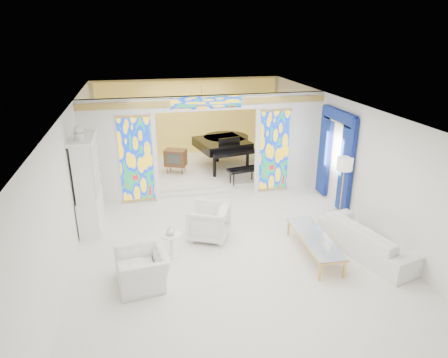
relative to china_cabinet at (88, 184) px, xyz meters
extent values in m
plane|color=white|center=(3.22, -0.60, -1.17)|extent=(12.00, 12.00, 0.00)
cube|color=white|center=(3.22, -0.60, 1.83)|extent=(7.00, 12.00, 0.02)
cube|color=white|center=(3.22, 5.40, 0.33)|extent=(7.00, 0.02, 3.00)
cube|color=white|center=(3.22, -6.60, 0.33)|extent=(7.00, 0.02, 3.00)
cube|color=white|center=(-0.28, -0.60, 0.33)|extent=(0.02, 12.00, 3.00)
cube|color=white|center=(6.72, -0.60, 0.33)|extent=(0.02, 12.00, 3.00)
cube|color=white|center=(0.72, 1.40, 0.33)|extent=(2.00, 0.18, 3.00)
cube|color=white|center=(5.72, 1.40, 0.33)|extent=(2.00, 0.18, 3.00)
cube|color=white|center=(3.22, 1.40, 1.63)|extent=(3.00, 0.18, 0.40)
cube|color=white|center=(1.72, 1.30, 0.13)|extent=(0.12, 0.06, 2.60)
cube|color=white|center=(4.72, 1.30, 0.13)|extent=(0.12, 0.06, 2.60)
cube|color=white|center=(3.22, 1.30, 1.48)|extent=(3.24, 0.06, 0.12)
cube|color=tan|center=(3.22, 1.30, 1.65)|extent=(7.00, 0.05, 0.18)
cube|color=gold|center=(1.19, 1.29, 0.13)|extent=(0.90, 0.04, 2.40)
cube|color=gold|center=(5.25, 1.29, 0.13)|extent=(0.90, 0.04, 2.40)
cube|color=gold|center=(3.22, 1.29, 1.65)|extent=(2.00, 0.04, 0.34)
cube|color=white|center=(3.22, 3.50, -1.08)|extent=(6.80, 3.80, 0.18)
cube|color=#F4CE54|center=(3.22, 5.28, 0.33)|extent=(6.70, 0.10, 2.90)
cylinder|color=gold|center=(3.42, 3.40, 1.38)|extent=(0.48, 0.48, 0.30)
cube|color=navy|center=(6.62, -0.55, 0.18)|extent=(0.12, 0.55, 2.60)
cube|color=navy|center=(6.62, 0.75, 0.18)|extent=(0.12, 0.55, 2.60)
cube|color=navy|center=(6.62, 0.10, 1.38)|extent=(0.14, 1.70, 0.30)
cube|color=#E4D050|center=(6.62, 0.10, 1.21)|extent=(0.12, 1.50, 0.06)
cube|color=white|center=(0.00, 0.00, -0.72)|extent=(0.50, 1.40, 0.90)
cube|color=white|center=(0.00, 0.00, 0.43)|extent=(0.44, 1.30, 1.40)
cube|color=silver|center=(0.23, 0.00, 0.43)|extent=(0.01, 1.20, 1.30)
cube|color=white|center=(0.00, 0.00, 1.17)|extent=(0.56, 1.46, 0.08)
cylinder|color=white|center=(0.00, -0.35, 1.29)|extent=(0.22, 0.22, 0.16)
sphere|color=white|center=(0.00, -0.35, 1.45)|extent=(0.20, 0.20, 0.20)
imported|color=white|center=(1.19, -2.73, -0.82)|extent=(1.09, 1.21, 0.71)
imported|color=silver|center=(2.79, -1.19, -0.75)|extent=(1.20, 1.18, 0.83)
imported|color=white|center=(6.17, -2.64, -0.81)|extent=(1.54, 2.61, 0.72)
cylinder|color=white|center=(1.83, -1.84, -0.64)|extent=(0.51, 0.51, 0.03)
cylinder|color=white|center=(1.83, -1.84, -0.90)|extent=(0.09, 0.09, 0.51)
cylinder|color=white|center=(1.83, -1.84, -1.16)|extent=(0.34, 0.34, 0.03)
imported|color=silver|center=(1.83, -1.84, -0.52)|extent=(0.26, 0.26, 0.20)
cube|color=silver|center=(4.93, -2.45, -0.73)|extent=(0.67, 2.03, 0.04)
cube|color=gold|center=(4.93, -2.45, -0.76)|extent=(0.70, 2.07, 0.03)
cube|color=gold|center=(4.64, -3.40, -0.96)|extent=(0.04, 0.04, 0.41)
cube|color=gold|center=(5.16, -3.41, -0.96)|extent=(0.04, 0.04, 0.41)
cube|color=gold|center=(4.70, -1.48, -0.96)|extent=(0.04, 0.04, 0.41)
cube|color=gold|center=(5.22, -1.50, -0.96)|extent=(0.04, 0.04, 0.41)
cylinder|color=gold|center=(6.42, -0.80, -1.15)|extent=(0.30, 0.30, 0.03)
cylinder|color=gold|center=(6.42, -0.80, -0.41)|extent=(0.03, 0.03, 1.51)
cylinder|color=white|center=(6.42, -0.80, 0.32)|extent=(0.43, 0.43, 0.32)
cube|color=black|center=(4.07, 3.32, -0.16)|extent=(1.90, 1.98, 0.31)
cylinder|color=black|center=(4.32, 3.76, -0.16)|extent=(1.86, 1.86, 0.31)
cube|color=black|center=(4.27, 2.35, -0.20)|extent=(1.51, 0.62, 0.11)
cube|color=silver|center=(4.29, 2.27, -0.18)|extent=(1.36, 0.39, 0.03)
cube|color=black|center=(4.20, 2.73, 0.08)|extent=(0.76, 0.19, 0.27)
cube|color=black|center=(4.41, 1.71, -0.55)|extent=(1.04, 0.58, 0.09)
cylinder|color=black|center=(3.64, 2.45, -0.65)|extent=(0.13, 0.13, 0.68)
cylinder|color=black|center=(4.82, 2.69, -0.65)|extent=(0.13, 0.13, 0.68)
cylinder|color=black|center=(4.05, 3.98, -0.65)|extent=(0.13, 0.13, 0.68)
cube|color=brown|center=(2.45, 3.13, -0.47)|extent=(0.81, 0.70, 0.55)
cube|color=#383D3A|center=(2.36, 2.92, -0.44)|extent=(0.41, 0.20, 0.35)
cone|color=brown|center=(2.14, 3.09, -0.87)|extent=(0.05, 0.05, 0.24)
cone|color=brown|center=(2.62, 2.88, -0.87)|extent=(0.05, 0.05, 0.24)
cone|color=brown|center=(2.28, 3.39, -0.87)|extent=(0.05, 0.05, 0.24)
cone|color=brown|center=(2.76, 3.18, -0.87)|extent=(0.05, 0.05, 0.24)
camera|label=1|loc=(1.32, -9.59, 3.60)|focal=32.00mm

